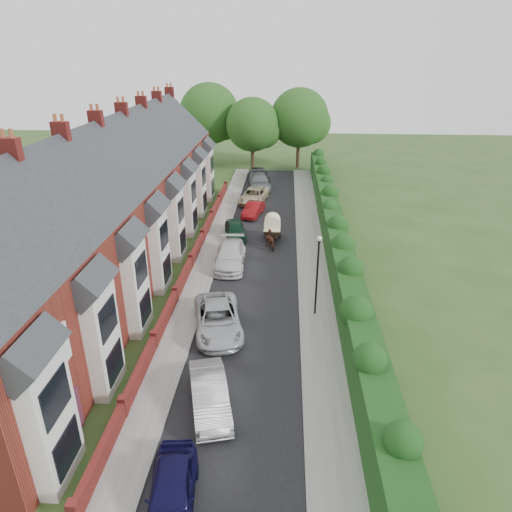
{
  "coord_description": "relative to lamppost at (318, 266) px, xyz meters",
  "views": [
    {
      "loc": [
        1.41,
        -19.87,
        14.7
      ],
      "look_at": [
        -0.4,
        7.55,
        2.2
      ],
      "focal_mm": 32.0,
      "sensor_mm": 36.0,
      "label": 1
    }
  ],
  "objects": [
    {
      "name": "tree_far_back",
      "position": [
        -11.99,
        39.08,
        3.32
      ],
      "size": [
        8.4,
        8.0,
        10.82
      ],
      "color": "#332316",
      "rests_on": "ground"
    },
    {
      "name": "horse_cart",
      "position": [
        -2.99,
        11.79,
        -2.0
      ],
      "size": [
        1.42,
        3.14,
        2.27
      ],
      "color": "black",
      "rests_on": "ground"
    },
    {
      "name": "lamppost",
      "position": [
        0.0,
        0.0,
        0.0
      ],
      "size": [
        0.32,
        0.32,
        5.16
      ],
      "color": "black",
      "rests_on": "ground"
    },
    {
      "name": "terrace_row",
      "position": [
        -14.27,
        5.98,
        1.18
      ],
      "size": [
        9.05,
        40.5,
        11.5
      ],
      "color": "maroon",
      "rests_on": "ground"
    },
    {
      "name": "car_black",
      "position": [
        -5.16,
        31.0,
        -2.52
      ],
      "size": [
        2.93,
        4.86,
        1.55
      ],
      "primitive_type": "imported",
      "rotation": [
        0.0,
        0.0,
        0.26
      ],
      "color": "black",
      "rests_on": "ground"
    },
    {
      "name": "garden_wall_row",
      "position": [
        -8.75,
        6.0,
        -2.84
      ],
      "size": [
        0.35,
        40.35,
        1.1
      ],
      "color": "maroon",
      "rests_on": "ground"
    },
    {
      "name": "horse",
      "position": [
        -2.99,
        9.96,
        -2.58
      ],
      "size": [
        1.4,
        1.86,
        1.43
      ],
      "primitive_type": "imported",
      "rotation": [
        0.0,
        0.0,
        3.57
      ],
      "color": "#49271A",
      "rests_on": "ground"
    },
    {
      "name": "kerb_hedge_side",
      "position": [
        -0.85,
        7.0,
        -3.23
      ],
      "size": [
        0.18,
        58.0,
        0.13
      ],
      "primitive_type": "cube",
      "color": "gray",
      "rests_on": "ground"
    },
    {
      "name": "car_white",
      "position": [
        -5.93,
        6.6,
        -2.53
      ],
      "size": [
        2.36,
        5.39,
        1.54
      ],
      "primitive_type": "imported",
      "rotation": [
        0.0,
        0.0,
        0.04
      ],
      "color": "silver",
      "rests_on": "ground"
    },
    {
      "name": "kerb_house_side",
      "position": [
        -6.95,
        7.0,
        -3.23
      ],
      "size": [
        0.18,
        58.0,
        0.13
      ],
      "primitive_type": "cube",
      "color": "gray",
      "rests_on": "ground"
    },
    {
      "name": "car_silver_b",
      "position": [
        -5.61,
        -2.05,
        -2.53
      ],
      "size": [
        3.64,
        5.92,
        1.53
      ],
      "primitive_type": "imported",
      "rotation": [
        0.0,
        0.0,
        0.21
      ],
      "color": "#B5B8BC",
      "rests_on": "ground"
    },
    {
      "name": "car_grey",
      "position": [
        -5.0,
        27.45,
        -2.49
      ],
      "size": [
        3.07,
        5.82,
        1.61
      ],
      "primitive_type": "imported",
      "rotation": [
        0.0,
        0.0,
        0.15
      ],
      "color": "slate",
      "rests_on": "ground"
    },
    {
      "name": "car_navy",
      "position": [
        -5.64,
        -13.06,
        -2.59
      ],
      "size": [
        2.15,
        4.31,
        1.41
      ],
      "primitive_type": "imported",
      "rotation": [
        0.0,
        0.0,
        0.12
      ],
      "color": "#0D0B34",
      "rests_on": "ground"
    },
    {
      "name": "hedge",
      "position": [
        2.0,
        7.0,
        -1.7
      ],
      "size": [
        2.1,
        58.0,
        2.85
      ],
      "color": "#133E14",
      "rests_on": "ground"
    },
    {
      "name": "car_beige",
      "position": [
        -5.25,
        22.04,
        -2.58
      ],
      "size": [
        3.23,
        5.48,
        1.43
      ],
      "primitive_type": "imported",
      "rotation": [
        0.0,
        0.0,
        -0.18
      ],
      "color": "#C1AD8B",
      "rests_on": "ground"
    },
    {
      "name": "car_red",
      "position": [
        -5.0,
        17.8,
        -2.65
      ],
      "size": [
        2.17,
        4.13,
        1.29
      ],
      "primitive_type": "imported",
      "rotation": [
        0.0,
        0.0,
        -0.21
      ],
      "color": "maroon",
      "rests_on": "ground"
    },
    {
      "name": "road",
      "position": [
        -3.9,
        7.0,
        -3.29
      ],
      "size": [
        6.0,
        58.0,
        0.02
      ],
      "primitive_type": "cube",
      "color": "black",
      "rests_on": "ground"
    },
    {
      "name": "ground",
      "position": [
        -3.4,
        -4.0,
        -3.3
      ],
      "size": [
        140.0,
        140.0,
        0.0
      ],
      "primitive_type": "plane",
      "color": "#2D4C1E",
      "rests_on": "ground"
    },
    {
      "name": "car_green",
      "position": [
        -6.15,
        12.2,
        -2.61
      ],
      "size": [
        2.43,
        4.29,
        1.38
      ],
      "primitive_type": "imported",
      "rotation": [
        0.0,
        0.0,
        0.21
      ],
      "color": "black",
      "rests_on": "ground"
    },
    {
      "name": "tree_far_left",
      "position": [
        -6.05,
        36.08,
        2.41
      ],
      "size": [
        7.14,
        6.8,
        9.29
      ],
      "color": "#332316",
      "rests_on": "ground"
    },
    {
      "name": "pavement_hedge_side",
      "position": [
        0.2,
        7.0,
        -3.24
      ],
      "size": [
        2.2,
        58.0,
        0.12
      ],
      "primitive_type": "cube",
      "color": "gray",
      "rests_on": "ground"
    },
    {
      "name": "tree_far_right",
      "position": [
        -0.01,
        38.08,
        3.02
      ],
      "size": [
        7.98,
        7.6,
        10.31
      ],
      "color": "#332316",
      "rests_on": "ground"
    },
    {
      "name": "car_silver_a",
      "position": [
        -5.09,
        -8.2,
        -2.56
      ],
      "size": [
        2.66,
        4.74,
        1.48
      ],
      "primitive_type": "imported",
      "rotation": [
        0.0,
        0.0,
        0.26
      ],
      "color": "#A2A2A6",
      "rests_on": "ground"
    },
    {
      "name": "pavement_house_side",
      "position": [
        -7.75,
        7.0,
        -3.24
      ],
      "size": [
        1.7,
        58.0,
        0.12
      ],
      "primitive_type": "cube",
      "color": "gray",
      "rests_on": "ground"
    }
  ]
}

